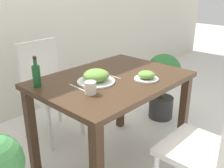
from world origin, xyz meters
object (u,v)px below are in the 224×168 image
at_px(chair_far, 47,84).
at_px(sauce_bottle, 36,75).
at_px(chair_near, 213,146).
at_px(drink_cup, 90,88).
at_px(potted_plant_right, 163,81).
at_px(side_plate, 146,76).
at_px(food_plate, 96,77).

relative_size(chair_far, sauce_bottle, 4.32).
distance_m(chair_near, sauce_bottle, 1.17).
relative_size(chair_near, chair_far, 1.00).
distance_m(drink_cup, potted_plant_right, 1.32).
bearing_deg(drink_cup, sauce_bottle, 114.36).
bearing_deg(potted_plant_right, chair_far, 148.19).
xyz_separation_m(chair_near, chair_far, (-0.08, 1.54, 0.00)).
height_order(side_plate, potted_plant_right, side_plate).
relative_size(chair_near, food_plate, 3.43).
height_order(food_plate, sauce_bottle, sauce_bottle).
bearing_deg(sauce_bottle, chair_near, -64.48).
bearing_deg(food_plate, side_plate, -39.10).
distance_m(chair_far, food_plate, 0.80).
bearing_deg(sauce_bottle, drink_cup, -65.64).
height_order(sauce_bottle, potted_plant_right, sauce_bottle).
xyz_separation_m(food_plate, drink_cup, (-0.16, -0.12, -0.00)).
distance_m(chair_far, drink_cup, 0.94).
height_order(chair_near, chair_far, same).
xyz_separation_m(side_plate, potted_plant_right, (0.81, 0.35, -0.34)).
height_order(chair_near, drink_cup, chair_near).
height_order(drink_cup, potted_plant_right, drink_cup).
bearing_deg(food_plate, chair_far, 83.58).
xyz_separation_m(drink_cup, sauce_bottle, (-0.16, 0.35, 0.04)).
xyz_separation_m(chair_far, side_plate, (0.19, -0.97, 0.26)).
relative_size(side_plate, drink_cup, 2.21).
distance_m(food_plate, side_plate, 0.36).
relative_size(chair_near, side_plate, 5.22).
height_order(chair_far, food_plate, chair_far).
distance_m(side_plate, potted_plant_right, 0.94).
bearing_deg(chair_far, side_plate, -78.82).
distance_m(sauce_bottle, potted_plant_right, 1.46).
xyz_separation_m(sauce_bottle, potted_plant_right, (1.40, -0.10, -0.40)).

